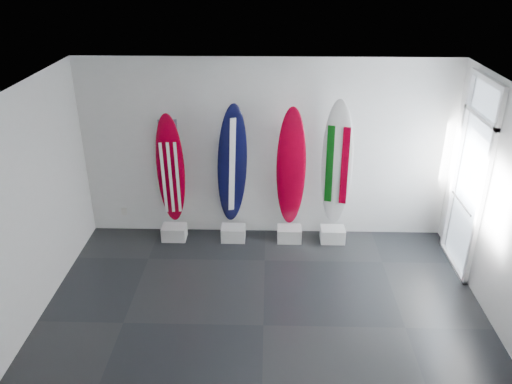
{
  "coord_description": "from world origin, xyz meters",
  "views": [
    {
      "loc": [
        0.04,
        -5.3,
        4.48
      ],
      "look_at": [
        -0.13,
        1.4,
        1.27
      ],
      "focal_mm": 35.93,
      "sensor_mm": 36.0,
      "label": 1
    }
  ],
  "objects_px": {
    "surfboard_usa": "(171,170)",
    "surfboard_italy": "(337,165)",
    "surfboard_swiss": "(291,168)",
    "surfboard_navy": "(232,166)"
  },
  "relations": [
    {
      "from": "surfboard_usa",
      "to": "surfboard_italy",
      "type": "relative_size",
      "value": 0.9
    },
    {
      "from": "surfboard_italy",
      "to": "surfboard_usa",
      "type": "bearing_deg",
      "value": -164.48
    },
    {
      "from": "surfboard_usa",
      "to": "surfboard_swiss",
      "type": "bearing_deg",
      "value": -5.91
    },
    {
      "from": "surfboard_usa",
      "to": "surfboard_italy",
      "type": "xyz_separation_m",
      "value": [
        2.67,
        0.0,
        0.12
      ]
    },
    {
      "from": "surfboard_usa",
      "to": "surfboard_swiss",
      "type": "distance_m",
      "value": 1.95
    },
    {
      "from": "surfboard_swiss",
      "to": "surfboard_usa",
      "type": "bearing_deg",
      "value": -178.81
    },
    {
      "from": "surfboard_navy",
      "to": "surfboard_swiss",
      "type": "height_order",
      "value": "surfboard_navy"
    },
    {
      "from": "surfboard_usa",
      "to": "surfboard_italy",
      "type": "height_order",
      "value": "surfboard_italy"
    },
    {
      "from": "surfboard_italy",
      "to": "surfboard_navy",
      "type": "bearing_deg",
      "value": -164.48
    },
    {
      "from": "surfboard_usa",
      "to": "surfboard_navy",
      "type": "relative_size",
      "value": 0.92
    }
  ]
}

